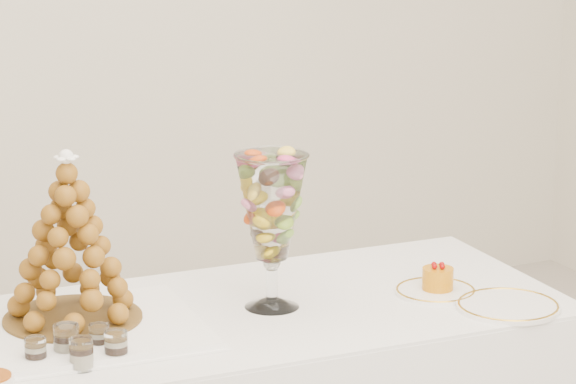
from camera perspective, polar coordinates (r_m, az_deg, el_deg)
lace_tray at (r=3.19m, az=-9.03°, el=-5.80°), size 0.62×0.48×0.02m
macaron_vase at (r=3.27m, az=-0.69°, el=-0.72°), size 0.17×0.17×0.38m
cake_plate at (r=3.46m, az=6.19°, el=-4.15°), size 0.21×0.21×0.01m
spare_plate at (r=3.38m, az=9.19°, el=-4.74°), size 0.25×0.25×0.01m
verrine_a at (r=3.02m, az=-10.51°, el=-6.59°), size 0.05×0.05×0.06m
verrine_b at (r=3.05m, az=-9.26°, el=-6.20°), size 0.06×0.06×0.08m
verrine_c at (r=3.09m, az=-7.90°, el=-6.06°), size 0.05×0.05×0.06m
verrine_d at (r=2.99m, az=-8.63°, el=-6.72°), size 0.06×0.06×0.07m
verrine_e at (r=3.02m, az=-7.20°, el=-6.42°), size 0.06×0.06×0.07m
croquembouche at (r=3.18m, az=-9.13°, el=-1.93°), size 0.33×0.33×0.41m
mousse_cake at (r=3.46m, az=6.28°, el=-3.60°), size 0.08×0.08×0.07m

